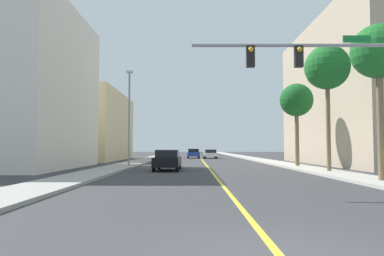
# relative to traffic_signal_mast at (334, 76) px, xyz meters

# --- Properties ---
(ground) EXTENTS (192.00, 192.00, 0.00)m
(ground) POSITION_rel_traffic_signal_mast_xyz_m (-4.23, 33.68, -4.49)
(ground) COLOR #38383A
(sidewalk_left) EXTENTS (2.60, 168.00, 0.15)m
(sidewalk_left) POSITION_rel_traffic_signal_mast_xyz_m (-11.85, 33.68, -4.42)
(sidewalk_left) COLOR #9E9B93
(sidewalk_left) RESTS_ON ground
(sidewalk_right) EXTENTS (2.60, 168.00, 0.15)m
(sidewalk_right) POSITION_rel_traffic_signal_mast_xyz_m (3.38, 33.68, -4.42)
(sidewalk_right) COLOR #B2ADA3
(sidewalk_right) RESTS_ON ground
(lane_marking_center) EXTENTS (0.16, 144.00, 0.01)m
(lane_marking_center) POSITION_rel_traffic_signal_mast_xyz_m (-4.23, 33.68, -4.49)
(lane_marking_center) COLOR yellow
(lane_marking_center) RESTS_ON ground
(building_left_far) EXTENTS (17.61, 18.98, 9.13)m
(building_left_far) POSITION_rel_traffic_signal_mast_xyz_m (-24.04, 36.00, 0.07)
(building_left_far) COLOR beige
(building_left_far) RESTS_ON ground
(traffic_signal_mast) EXTENTS (8.21, 0.36, 5.96)m
(traffic_signal_mast) POSITION_rel_traffic_signal_mast_xyz_m (0.00, 0.00, 0.00)
(traffic_signal_mast) COLOR gray
(traffic_signal_mast) RESTS_ON sidewalk_right
(street_lamp) EXTENTS (0.56, 0.28, 8.24)m
(street_lamp) POSITION_rel_traffic_signal_mast_xyz_m (-11.05, 17.32, 0.20)
(street_lamp) COLOR gray
(street_lamp) RESTS_ON sidewalk_left
(palm_near) EXTENTS (2.64, 2.64, 7.57)m
(palm_near) POSITION_rel_traffic_signal_mast_xyz_m (3.47, 3.42, 1.79)
(palm_near) COLOR brown
(palm_near) RESTS_ON sidewalk_right
(palm_mid) EXTENTS (3.03, 3.03, 8.54)m
(palm_mid) POSITION_rel_traffic_signal_mast_xyz_m (3.60, 10.51, 2.61)
(palm_mid) COLOR brown
(palm_mid) RESTS_ON sidewalk_right
(palm_far) EXTENTS (2.87, 2.87, 7.14)m
(palm_far) POSITION_rel_traffic_signal_mast_xyz_m (3.51, 17.61, 1.27)
(palm_far) COLOR brown
(palm_far) RESTS_ON sidewalk_right
(car_black) EXTENTS (1.93, 4.45, 1.54)m
(car_black) POSITION_rel_traffic_signal_mast_xyz_m (-7.44, 13.13, -3.71)
(car_black) COLOR black
(car_black) RESTS_ON ground
(car_blue) EXTENTS (2.05, 4.33, 1.50)m
(car_blue) POSITION_rel_traffic_signal_mast_xyz_m (-5.40, 44.61, -3.73)
(car_blue) COLOR #1E389E
(car_blue) RESTS_ON ground
(car_white) EXTENTS (2.02, 4.16, 1.40)m
(car_white) POSITION_rel_traffic_signal_mast_xyz_m (-2.73, 43.49, -3.76)
(car_white) COLOR white
(car_white) RESTS_ON ground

